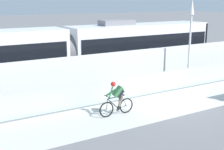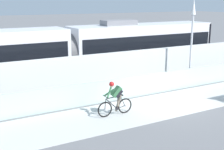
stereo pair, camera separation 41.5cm
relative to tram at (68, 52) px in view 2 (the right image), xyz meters
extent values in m
plane|color=slate|center=(2.94, -6.85, -1.89)|extent=(200.00, 200.00, 0.00)
cube|color=beige|center=(2.94, -6.85, -1.89)|extent=(32.00, 3.20, 0.01)
cube|color=#ADC6C1|center=(2.94, -5.00, -1.31)|extent=(32.00, 0.05, 1.16)
cube|color=silver|center=(2.94, -3.20, -0.80)|extent=(32.00, 0.36, 2.19)
cube|color=#595654|center=(2.94, -0.72, -1.89)|extent=(32.00, 0.08, 0.01)
cube|color=#595654|center=(2.94, 0.72, -1.89)|extent=(32.00, 0.08, 0.01)
cube|color=#232326|center=(-2.22, 0.00, -1.53)|extent=(1.40, 1.88, 0.20)
cylinder|color=black|center=(-2.22, -0.72, -1.59)|extent=(0.60, 0.10, 0.60)
cylinder|color=black|center=(-2.22, 0.72, -1.59)|extent=(0.60, 0.10, 0.60)
cube|color=silver|center=(5.76, 0.00, 0.01)|extent=(11.00, 2.50, 3.10)
cube|color=black|center=(5.76, 0.00, 0.36)|extent=(10.56, 2.54, 1.04)
cube|color=#4C4C51|center=(5.76, 0.00, -1.36)|extent=(10.78, 2.53, 0.28)
cube|color=slate|center=(3.78, 0.00, 1.74)|extent=(2.40, 1.10, 0.36)
cube|color=#232326|center=(2.24, 0.00, -1.53)|extent=(1.40, 1.88, 0.20)
cylinder|color=black|center=(2.24, -0.72, -1.59)|extent=(0.60, 0.10, 0.60)
cylinder|color=black|center=(2.24, 0.72, -1.59)|extent=(0.60, 0.10, 0.60)
cube|color=#232326|center=(9.28, 0.00, -1.53)|extent=(1.40, 1.88, 0.20)
cylinder|color=black|center=(9.28, -0.72, -1.59)|extent=(0.60, 0.10, 0.60)
cylinder|color=black|center=(9.28, 0.72, -1.59)|extent=(0.60, 0.10, 0.60)
cube|color=black|center=(11.21, 0.00, 0.01)|extent=(0.16, 2.54, 2.94)
cylinder|color=#59595B|center=(0.01, 0.00, 0.01)|extent=(0.60, 2.30, 2.30)
torus|color=black|center=(-0.92, -6.85, -1.53)|extent=(0.72, 0.06, 0.72)
cylinder|color=#99999E|center=(-0.92, -6.85, -1.53)|extent=(0.07, 0.10, 0.07)
torus|color=black|center=(0.13, -6.85, -1.53)|extent=(0.72, 0.06, 0.72)
cylinder|color=#99999E|center=(0.13, -6.85, -1.53)|extent=(0.07, 0.10, 0.07)
cylinder|color=black|center=(-0.58, -6.85, -1.32)|extent=(0.60, 0.04, 0.58)
cylinder|color=black|center=(-0.20, -6.85, -1.30)|extent=(0.22, 0.04, 0.59)
cylinder|color=black|center=(-0.49, -6.85, -1.03)|extent=(0.76, 0.04, 0.07)
cylinder|color=black|center=(-0.08, -6.85, -1.56)|extent=(0.43, 0.03, 0.09)
cylinder|color=black|center=(0.01, -6.85, -1.27)|extent=(0.27, 0.02, 0.53)
cylinder|color=black|center=(-0.89, -6.85, -1.29)|extent=(0.08, 0.03, 0.49)
cube|color=black|center=(-0.11, -6.85, -0.99)|extent=(0.24, 0.10, 0.05)
cylinder|color=black|center=(-0.87, -6.85, -0.94)|extent=(0.03, 0.58, 0.03)
cylinder|color=#262628|center=(-0.29, -6.85, -1.59)|extent=(0.18, 0.02, 0.18)
cube|color=#33663F|center=(-0.33, -6.85, -0.78)|extent=(0.50, 0.28, 0.51)
cube|color=black|center=(-0.24, -6.85, -0.87)|extent=(0.38, 0.30, 0.38)
sphere|color=tan|center=(-0.57, -6.85, -0.43)|extent=(0.20, 0.20, 0.20)
sphere|color=red|center=(-0.57, -6.85, -0.40)|extent=(0.23, 0.23, 0.23)
cylinder|color=#33663F|center=(-0.69, -6.85, -0.77)|extent=(0.44, 0.41, 0.41)
cylinder|color=#33663F|center=(-0.69, -6.85, -0.77)|extent=(0.44, 0.41, 0.41)
cylinder|color=#726656|center=(-0.22, -6.85, -1.35)|extent=(0.29, 0.33, 0.80)
cylinder|color=#726656|center=(-0.22, -6.85, -1.21)|extent=(0.29, 0.33, 0.54)
cylinder|color=gray|center=(6.08, -4.70, -1.79)|extent=(0.24, 0.24, 0.20)
cylinder|color=silver|center=(6.08, -4.70, 0.31)|extent=(0.12, 0.12, 4.20)
cone|color=white|center=(6.08, -4.70, 2.86)|extent=(0.28, 0.28, 0.90)
camera|label=1|loc=(-7.25, -18.06, 3.23)|focal=48.90mm
camera|label=2|loc=(-6.89, -18.26, 3.23)|focal=48.90mm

